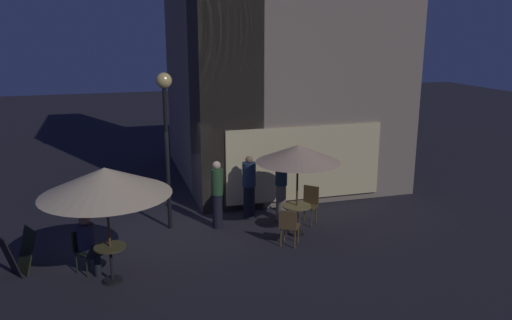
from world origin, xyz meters
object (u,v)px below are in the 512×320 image
object	(u,v)px
street_lamp_near_corner	(165,113)
cafe_table_1	(297,214)
cafe_chair_1	(310,201)
patron_standing_2	(217,194)
patron_standing_1	(281,186)
menu_sandwich_board	(18,253)
cafe_chair_2	(289,224)
patron_seated_0	(88,241)
patio_umbrella_0	(105,181)
patio_umbrella_1	(298,154)
cafe_table_0	(111,258)
cafe_chair_0	(84,246)
patron_standing_3	(249,187)

from	to	relation	value
street_lamp_near_corner	cafe_table_1	bearing A→B (deg)	-23.32
cafe_chair_1	patron_standing_2	xyz separation A→B (m)	(-2.37, 0.35, 0.31)
patron_standing_1	patron_standing_2	size ratio (longest dim) A/B	1.03
street_lamp_near_corner	menu_sandwich_board	xyz separation A→B (m)	(-3.32, -1.66, -2.50)
cafe_table_1	street_lamp_near_corner	bearing A→B (deg)	156.68
cafe_table_1	cafe_chair_2	size ratio (longest dim) A/B	0.83
cafe_chair_2	patron_seated_0	size ratio (longest dim) A/B	0.70
patio_umbrella_0	patron_standing_1	bearing A→B (deg)	28.08
patio_umbrella_0	cafe_chair_2	distance (m)	4.33
patio_umbrella_0	cafe_chair_1	world-z (taller)	patio_umbrella_0
street_lamp_near_corner	cafe_chair_2	distance (m)	3.98
patio_umbrella_1	cafe_table_0	bearing A→B (deg)	-163.86
cafe_table_1	patron_standing_2	bearing A→B (deg)	151.53
cafe_chair_0	patron_standing_1	xyz separation A→B (m)	(4.91, 1.72, 0.36)
menu_sandwich_board	cafe_chair_0	world-z (taller)	menu_sandwich_board
cafe_table_0	patron_standing_3	xyz separation A→B (m)	(3.60, 2.67, 0.35)
cafe_chair_0	street_lamp_near_corner	bearing A→B (deg)	93.41
patio_umbrella_1	cafe_chair_0	world-z (taller)	patio_umbrella_1
patio_umbrella_0	patron_standing_1	size ratio (longest dim) A/B	1.41
patio_umbrella_0	cafe_chair_2	size ratio (longest dim) A/B	2.80
patio_umbrella_0	patron_standing_2	size ratio (longest dim) A/B	1.44
cafe_chair_1	patron_standing_2	distance (m)	2.42
patio_umbrella_0	cafe_chair_2	bearing A→B (deg)	9.08
cafe_table_0	patron_standing_1	bearing A→B (deg)	28.08
cafe_table_0	patron_seated_0	distance (m)	0.71
cafe_chair_2	patron_standing_2	world-z (taller)	patron_standing_2
menu_sandwich_board	cafe_table_1	world-z (taller)	menu_sandwich_board
patio_umbrella_1	patron_seated_0	distance (m)	5.10
cafe_table_1	patio_umbrella_1	distance (m)	1.51
patio_umbrella_1	cafe_chair_2	bearing A→B (deg)	-124.18
patio_umbrella_1	street_lamp_near_corner	bearing A→B (deg)	156.68
street_lamp_near_corner	patio_umbrella_1	distance (m)	3.34
cafe_chair_2	patron_seated_0	world-z (taller)	patron_seated_0
menu_sandwich_board	cafe_chair_0	size ratio (longest dim) A/B	0.99
patron_standing_2	street_lamp_near_corner	bearing A→B (deg)	-124.88
cafe_chair_0	patron_seated_0	bearing A→B (deg)	0.00
cafe_chair_1	patron_standing_1	distance (m)	0.84
patron_seated_0	patron_standing_1	world-z (taller)	patron_standing_1
cafe_table_1	cafe_chair_1	xyz separation A→B (m)	(0.59, 0.61, 0.06)
patron_seated_0	cafe_chair_2	bearing A→B (deg)	51.00
cafe_chair_2	patron_standing_3	world-z (taller)	patron_standing_3
patio_umbrella_1	patron_standing_2	distance (m)	2.32
street_lamp_near_corner	cafe_chair_1	bearing A→B (deg)	-10.51
street_lamp_near_corner	patron_standing_2	distance (m)	2.40
cafe_chair_2	patron_standing_1	xyz separation A→B (m)	(0.39, 1.70, 0.37)
patron_standing_3	patio_umbrella_0	bearing A→B (deg)	-105.29
patio_umbrella_1	patron_seated_0	world-z (taller)	patio_umbrella_1
cafe_table_0	cafe_chair_0	size ratio (longest dim) A/B	0.83
patron_standing_3	street_lamp_near_corner	bearing A→B (deg)	-138.65
street_lamp_near_corner	patron_standing_2	bearing A→B (deg)	-14.67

